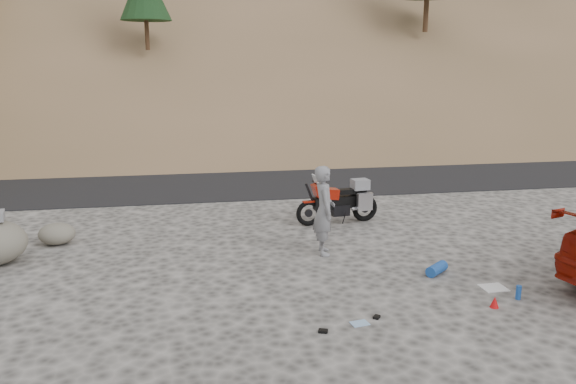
# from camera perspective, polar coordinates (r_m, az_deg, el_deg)

# --- Properties ---
(ground) EXTENTS (140.00, 140.00, 0.00)m
(ground) POSITION_cam_1_polar(r_m,az_deg,el_deg) (10.49, 4.46, -7.94)
(ground) COLOR #403E3B
(ground) RESTS_ON ground
(road) EXTENTS (120.00, 7.00, 0.05)m
(road) POSITION_cam_1_polar(r_m,az_deg,el_deg) (19.02, -2.24, 1.71)
(road) COLOR black
(road) RESTS_ON ground
(motorcycle) EXTENTS (2.07, 0.76, 1.23)m
(motorcycle) POSITION_cam_1_polar(r_m,az_deg,el_deg) (13.36, 5.44, -0.96)
(motorcycle) COLOR black
(motorcycle) RESTS_ON ground
(man) EXTENTS (0.48, 0.68, 1.79)m
(man) POSITION_cam_1_polar(r_m,az_deg,el_deg) (11.38, 3.62, -6.22)
(man) COLOR gray
(man) RESTS_ON ground
(small_rock) EXTENTS (0.82, 0.75, 0.45)m
(small_rock) POSITION_cam_1_polar(r_m,az_deg,el_deg) (12.80, -22.42, -3.94)
(small_rock) COLOR #605C52
(small_rock) RESTS_ON ground
(gear_white_cloth) EXTENTS (0.42, 0.38, 0.01)m
(gear_white_cloth) POSITION_cam_1_polar(r_m,az_deg,el_deg) (10.30, 20.15, -9.11)
(gear_white_cloth) COLOR white
(gear_white_cloth) RESTS_ON ground
(gear_blue_mat) EXTENTS (0.51, 0.47, 0.20)m
(gear_blue_mat) POSITION_cam_1_polar(r_m,az_deg,el_deg) (10.60, 14.88, -7.56)
(gear_blue_mat) COLOR #1B4CA4
(gear_blue_mat) RESTS_ON ground
(gear_bottle) EXTENTS (0.10, 0.10, 0.23)m
(gear_bottle) POSITION_cam_1_polar(r_m,az_deg,el_deg) (9.96, 22.37, -9.42)
(gear_bottle) COLOR #1B4CA4
(gear_bottle) RESTS_ON ground
(gear_funnel) EXTENTS (0.17, 0.17, 0.18)m
(gear_funnel) POSITION_cam_1_polar(r_m,az_deg,el_deg) (9.52, 20.25, -10.44)
(gear_funnel) COLOR red
(gear_funnel) RESTS_ON ground
(gear_glove_a) EXTENTS (0.16, 0.14, 0.04)m
(gear_glove_a) POSITION_cam_1_polar(r_m,az_deg,el_deg) (8.25, 3.58, -13.92)
(gear_glove_a) COLOR black
(gear_glove_a) RESTS_ON ground
(gear_glove_b) EXTENTS (0.14, 0.14, 0.04)m
(gear_glove_b) POSITION_cam_1_polar(r_m,az_deg,el_deg) (8.74, 8.99, -12.44)
(gear_glove_b) COLOR black
(gear_glove_b) RESTS_ON ground
(gear_blue_cloth) EXTENTS (0.29, 0.23, 0.01)m
(gear_blue_cloth) POSITION_cam_1_polar(r_m,az_deg,el_deg) (8.55, 7.30, -13.09)
(gear_blue_cloth) COLOR #8BB0D8
(gear_blue_cloth) RESTS_ON ground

